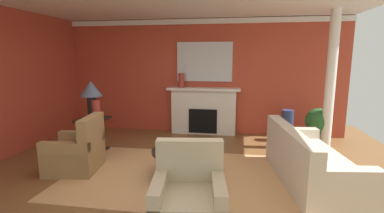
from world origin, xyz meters
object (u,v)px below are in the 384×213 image
sofa (308,164)px  potted_plant (318,124)px  side_table (94,133)px  table_lamp (91,92)px  fireplace (203,112)px  mantel_mirror (204,62)px  coffee_table (183,156)px  vase_on_side_table (96,110)px  armchair_facing_fireplace (189,201)px  vase_mantel_left (181,80)px  vase_tall_corner (287,125)px  armchair_near_window (77,153)px

sofa → potted_plant: 2.08m
sofa → side_table: sofa is taller
table_lamp → potted_plant: bearing=14.2°
fireplace → mantel_mirror: bearing=90.0°
mantel_mirror → potted_plant: size_ratio=1.65×
coffee_table → vase_on_side_table: size_ratio=2.53×
armchair_facing_fireplace → vase_mantel_left: bearing=102.8°
side_table → vase_mantel_left: vase_mantel_left is taller
armchair_facing_fireplace → vase_on_side_table: vase_on_side_table is taller
coffee_table → table_lamp: table_lamp is taller
coffee_table → vase_mantel_left: 2.82m
table_lamp → vase_mantel_left: bearing=48.7°
side_table → vase_tall_corner: 4.26m
mantel_mirror → vase_on_side_table: bearing=-133.6°
sofa → vase_tall_corner: 2.24m
vase_mantel_left → vase_tall_corner: bearing=-5.6°
armchair_facing_fireplace → mantel_mirror: bearing=94.7°
vase_on_side_table → potted_plant: bearing=16.1°
armchair_facing_fireplace → vase_mantel_left: (-0.89, 3.92, 1.04)m
side_table → fireplace: bearing=40.5°
armchair_near_window → side_table: armchair_near_window is taller
table_lamp → mantel_mirror: bearing=42.4°
potted_plant → sofa: bearing=-107.9°
fireplace → table_lamp: (-2.03, -1.74, 0.67)m
side_table → table_lamp: table_lamp is taller
vase_tall_corner → vase_mantel_left: bearing=174.4°
vase_mantel_left → vase_tall_corner: vase_mantel_left is taller
armchair_facing_fireplace → table_lamp: (-2.37, 2.23, 0.92)m
armchair_facing_fireplace → vase_on_side_table: size_ratio=2.41×
coffee_table → side_table: size_ratio=1.43×
armchair_near_window → vase_on_side_table: bearing=93.6°
mantel_mirror → armchair_facing_fireplace: size_ratio=1.45×
potted_plant → armchair_near_window: bearing=-154.4°
table_lamp → armchair_facing_fireplace: bearing=-43.3°
armchair_facing_fireplace → armchair_near_window: bearing=149.4°
vase_tall_corner → potted_plant: bearing=-24.3°
table_lamp → vase_tall_corner: bearing=19.7°
sofa → armchair_near_window: armchair_near_window is taller
fireplace → table_lamp: 2.76m
sofa → vase_mantel_left: bearing=135.1°
armchair_near_window → potted_plant: 4.90m
side_table → potted_plant: (4.61, 1.17, 0.09)m
sofa → vase_tall_corner: bearing=89.1°
vase_mantel_left → potted_plant: vase_mantel_left is taller
side_table → vase_on_side_table: 0.53m
sofa → potted_plant: bearing=72.1°
table_lamp → side_table: bearing=-45.0°
coffee_table → vase_tall_corner: size_ratio=1.38×
coffee_table → vase_mantel_left: vase_mantel_left is taller
coffee_table → potted_plant: size_ratio=1.20×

